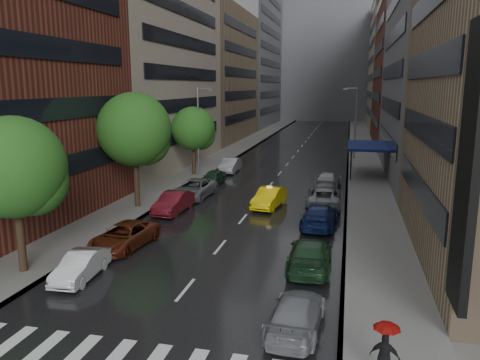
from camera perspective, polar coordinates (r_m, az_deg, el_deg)
name	(u,v)px	position (r m, az deg, el deg)	size (l,w,h in m)	color
ground	(150,334)	(19.08, -10.93, -17.91)	(220.00, 220.00, 0.00)	gray
road	(296,153)	(66.14, 6.89, 3.29)	(14.00, 140.00, 0.01)	black
sidewalk_left	(234,150)	(67.68, -0.72, 3.62)	(4.00, 140.00, 0.15)	gray
sidewalk_right	(363,155)	(65.78, 14.71, 3.02)	(4.00, 140.00, 0.15)	gray
buildings_left	(210,42)	(77.40, -3.62, 16.39)	(8.00, 108.00, 38.00)	maroon
buildings_right	(411,44)	(72.47, 20.12, 15.32)	(8.05, 109.10, 36.00)	#937A5B
building_far	(326,60)	(133.46, 10.40, 14.15)	(40.00, 14.00, 32.00)	slate
tree_near	(14,168)	(25.01, -25.85, 1.38)	(4.97, 4.97, 7.92)	#382619
tree_mid	(134,130)	(36.04, -12.75, 6.01)	(5.55, 5.55, 8.84)	#382619
tree_far	(193,129)	(48.66, -5.73, 6.24)	(4.52, 4.52, 7.20)	#382619
taxi	(269,198)	(36.31, 3.58, -2.16)	(1.62, 4.63, 1.53)	yellow
parked_cars_left	(183,196)	(37.00, -6.92, -2.01)	(2.94, 33.96, 1.54)	silver
parked_cars_right	(320,215)	(31.84, 9.69, -4.26)	(2.72, 31.49, 1.56)	gray
ped_red_umbrella	(386,346)	(16.09, 17.32, -18.75)	(1.01, 0.82, 2.01)	black
street_lamp_left	(199,130)	(47.66, -5.02, 6.11)	(1.74, 0.22, 9.00)	gray
street_lamp_right	(355,122)	(60.26, 13.83, 6.93)	(1.74, 0.22, 9.00)	gray
awning	(367,146)	(50.51, 15.25, 4.04)	(4.00, 8.00, 3.12)	navy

